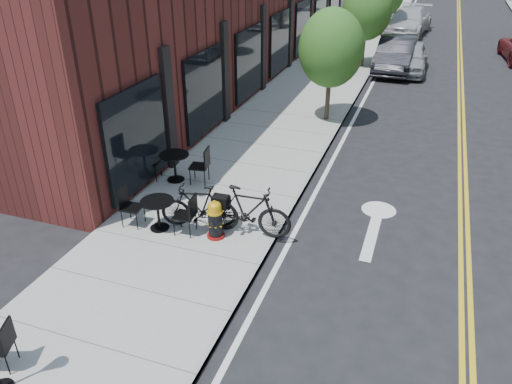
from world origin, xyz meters
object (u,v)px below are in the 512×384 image
at_px(parked_car_b, 396,55).
at_px(bicycle_left, 199,206).
at_px(bicycle_right, 248,211).
at_px(bistro_set_b, 175,163).
at_px(bistro_set_c, 158,210).
at_px(fire_hydrant, 215,220).
at_px(parked_car_c, 409,21).
at_px(parked_car_a, 409,57).

bearing_deg(parked_car_b, bicycle_left, -98.73).
relative_size(bicycle_right, bistro_set_b, 1.04).
height_order(bicycle_right, parked_car_b, parked_car_b).
xyz_separation_m(bistro_set_b, parked_car_b, (4.38, 14.15, 0.15)).
bearing_deg(bicycle_left, bistro_set_c, -79.28).
distance_m(fire_hydrant, bicycle_left, 0.61).
bearing_deg(bicycle_right, parked_car_c, -6.41).
bearing_deg(parked_car_a, fire_hydrant, -100.11).
relative_size(bicycle_left, bistro_set_b, 0.92).
xyz_separation_m(bicycle_right, bistro_set_b, (-2.80, 1.85, -0.09)).
distance_m(fire_hydrant, bistro_set_b, 3.07).
distance_m(fire_hydrant, parked_car_b, 16.50).
relative_size(fire_hydrant, bicycle_right, 0.47).
distance_m(fire_hydrant, parked_car_a, 16.57).
distance_m(bistro_set_b, bistro_set_c, 2.45).
relative_size(bistro_set_b, bistro_set_c, 1.07).
xyz_separation_m(parked_car_b, parked_car_c, (-0.15, 9.57, 0.04)).
relative_size(parked_car_a, parked_car_c, 0.74).
distance_m(bicycle_left, bicycle_right, 1.18).
bearing_deg(parked_car_a, parked_car_b, 177.34).
relative_size(fire_hydrant, parked_car_c, 0.16).
bearing_deg(parked_car_c, bicycle_left, -89.15).
bearing_deg(bistro_set_c, bistro_set_b, 105.12).
height_order(bicycle_left, parked_car_b, parked_car_b).
xyz_separation_m(bicycle_right, parked_car_b, (1.58, 16.01, 0.06)).
height_order(bicycle_left, bicycle_right, bicycle_right).
distance_m(bicycle_right, parked_car_c, 25.61).
bearing_deg(bistro_set_b, parked_car_b, 64.22).
bearing_deg(parked_car_b, bistro_set_c, -101.26).
bearing_deg(bistro_set_b, bicycle_left, -58.39).
xyz_separation_m(fire_hydrant, bistro_set_c, (-1.35, -0.12, 0.04)).
height_order(parked_car_b, parked_car_c, parked_car_c).
distance_m(bistro_set_b, parked_car_a, 14.99).
xyz_separation_m(fire_hydrant, bistro_set_b, (-2.15, 2.20, 0.07)).
xyz_separation_m(bistro_set_b, parked_car_a, (5.01, 14.13, 0.08)).
relative_size(fire_hydrant, parked_car_b, 0.20).
height_order(fire_hydrant, parked_car_c, parked_car_c).
distance_m(fire_hydrant, bicycle_right, 0.75).
height_order(fire_hydrant, bicycle_left, bicycle_left).
relative_size(bicycle_right, parked_car_c, 0.35).
relative_size(parked_car_a, parked_car_b, 0.88).
distance_m(bistro_set_c, parked_car_c, 26.26).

